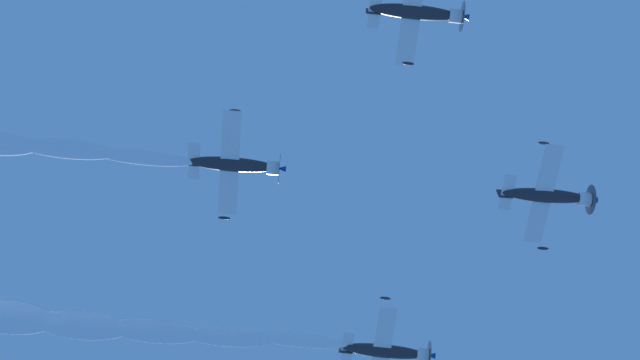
{
  "coord_description": "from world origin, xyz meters",
  "views": [
    {
      "loc": [
        -11.27,
        -18.77,
        2.11
      ],
      "look_at": [
        -16.46,
        -11.94,
        76.46
      ],
      "focal_mm": 47.17,
      "sensor_mm": 36.0,
      "label": 1
    }
  ],
  "objects_px": {
    "airplane_lead": "(548,196)",
    "airplane_right_wingman": "(418,12)",
    "airplane_slot_tail": "(236,165)",
    "airplane_left_wingman": "(387,351)"
  },
  "relations": [
    {
      "from": "airplane_lead",
      "to": "airplane_right_wingman",
      "type": "height_order",
      "value": "airplane_lead"
    },
    {
      "from": "airplane_left_wingman",
      "to": "airplane_slot_tail",
      "type": "height_order",
      "value": "airplane_left_wingman"
    },
    {
      "from": "airplane_left_wingman",
      "to": "airplane_slot_tail",
      "type": "distance_m",
      "value": 22.18
    },
    {
      "from": "airplane_lead",
      "to": "airplane_slot_tail",
      "type": "bearing_deg",
      "value": -136.88
    },
    {
      "from": "airplane_lead",
      "to": "airplane_left_wingman",
      "type": "distance_m",
      "value": 20.4
    },
    {
      "from": "airplane_lead",
      "to": "airplane_slot_tail",
      "type": "distance_m",
      "value": 28.09
    },
    {
      "from": "airplane_right_wingman",
      "to": "airplane_slot_tail",
      "type": "distance_m",
      "value": 20.68
    },
    {
      "from": "airplane_lead",
      "to": "airplane_right_wingman",
      "type": "distance_m",
      "value": 20.15
    },
    {
      "from": "airplane_left_wingman",
      "to": "airplane_right_wingman",
      "type": "relative_size",
      "value": 1.0
    },
    {
      "from": "airplane_lead",
      "to": "airplane_right_wingman",
      "type": "xyz_separation_m",
      "value": [
        0.16,
        -20.13,
        -0.85
      ]
    }
  ]
}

